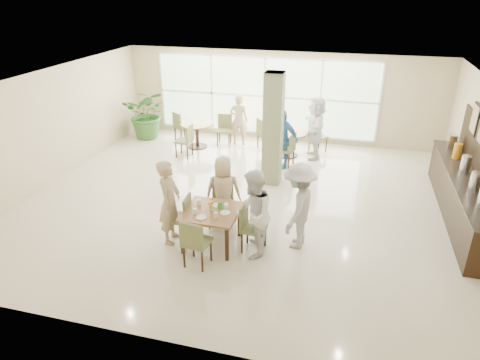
% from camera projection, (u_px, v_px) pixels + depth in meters
% --- Properties ---
extents(ground, '(10.00, 10.00, 0.00)m').
position_uv_depth(ground, '(245.00, 201.00, 10.06)').
color(ground, beige).
rests_on(ground, ground).
extents(room_shell, '(10.00, 10.00, 10.00)m').
position_uv_depth(room_shell, '(245.00, 132.00, 9.35)').
color(room_shell, white).
rests_on(room_shell, ground).
extents(window_bank, '(7.00, 0.04, 7.00)m').
position_uv_depth(window_bank, '(264.00, 96.00, 13.50)').
color(window_bank, silver).
rests_on(window_bank, ground).
extents(column, '(0.45, 0.45, 2.80)m').
position_uv_depth(column, '(273.00, 130.00, 10.43)').
color(column, '#737C56').
rests_on(column, ground).
extents(main_table, '(1.03, 1.03, 0.75)m').
position_uv_depth(main_table, '(211.00, 215.00, 8.12)').
color(main_table, brown).
rests_on(main_table, ground).
extents(round_table_left, '(0.99, 0.99, 0.75)m').
position_uv_depth(round_table_left, '(197.00, 130.00, 13.14)').
color(round_table_left, brown).
rests_on(round_table_left, ground).
extents(round_table_right, '(1.16, 1.16, 0.75)m').
position_uv_depth(round_table_right, '(288.00, 137.00, 12.46)').
color(round_table_right, brown).
rests_on(round_table_right, ground).
extents(chairs_main_table, '(2.01, 1.87, 0.95)m').
position_uv_depth(chairs_main_table, '(212.00, 223.00, 8.21)').
color(chairs_main_table, brown).
rests_on(chairs_main_table, ground).
extents(chairs_table_left, '(1.98, 1.85, 0.95)m').
position_uv_depth(chairs_table_left, '(197.00, 132.00, 13.16)').
color(chairs_table_left, brown).
rests_on(chairs_table_left, ground).
extents(chairs_table_right, '(2.20, 1.89, 0.95)m').
position_uv_depth(chairs_table_right, '(290.00, 140.00, 12.53)').
color(chairs_table_right, brown).
rests_on(chairs_table_right, ground).
extents(tabletop_clutter, '(0.73, 0.73, 0.21)m').
position_uv_depth(tabletop_clutter, '(212.00, 208.00, 8.04)').
color(tabletop_clutter, white).
rests_on(tabletop_clutter, main_table).
extents(buffet_counter, '(0.64, 4.70, 1.95)m').
position_uv_depth(buffet_counter, '(462.00, 193.00, 9.18)').
color(buffet_counter, black).
rests_on(buffet_counter, ground).
extents(framed_art_b, '(0.05, 0.55, 0.70)m').
position_uv_depth(framed_art_b, '(475.00, 119.00, 9.72)').
color(framed_art_b, black).
rests_on(framed_art_b, ground).
extents(potted_plant, '(1.73, 1.73, 1.62)m').
position_uv_depth(potted_plant, '(148.00, 114.00, 13.83)').
color(potted_plant, '#326327').
rests_on(potted_plant, ground).
extents(teen_left, '(0.46, 0.65, 1.70)m').
position_uv_depth(teen_left, '(170.00, 202.00, 8.18)').
color(teen_left, tan).
rests_on(teen_left, ground).
extents(teen_far, '(0.81, 0.57, 1.51)m').
position_uv_depth(teen_far, '(223.00, 191.00, 8.83)').
color(teen_far, tan).
rests_on(teen_far, ground).
extents(teen_right, '(0.77, 0.92, 1.70)m').
position_uv_depth(teen_right, '(253.00, 214.00, 7.75)').
color(teen_right, white).
rests_on(teen_right, ground).
extents(teen_standing, '(0.78, 1.18, 1.71)m').
position_uv_depth(teen_standing, '(298.00, 206.00, 8.03)').
color(teen_standing, '#A3A3A5').
rests_on(teen_standing, ground).
extents(adult_a, '(1.04, 0.72, 1.63)m').
position_uv_depth(adult_a, '(281.00, 139.00, 11.61)').
color(adult_a, '#3C77B6').
rests_on(adult_a, ground).
extents(adult_b, '(0.99, 1.77, 1.80)m').
position_uv_depth(adult_b, '(316.00, 127.00, 12.23)').
color(adult_b, white).
rests_on(adult_b, ground).
extents(adult_standing, '(0.60, 0.42, 1.58)m').
position_uv_depth(adult_standing, '(239.00, 120.00, 13.27)').
color(adult_standing, tan).
rests_on(adult_standing, ground).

